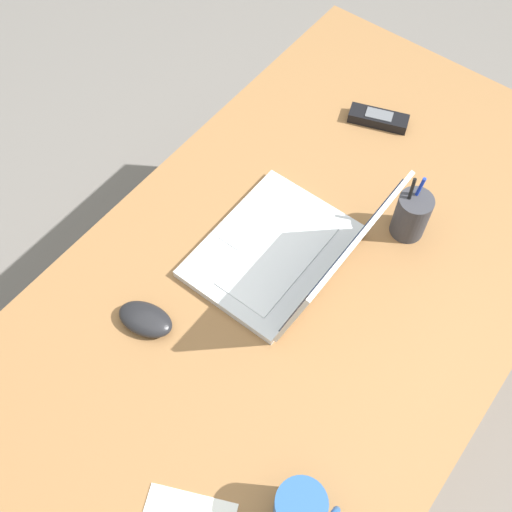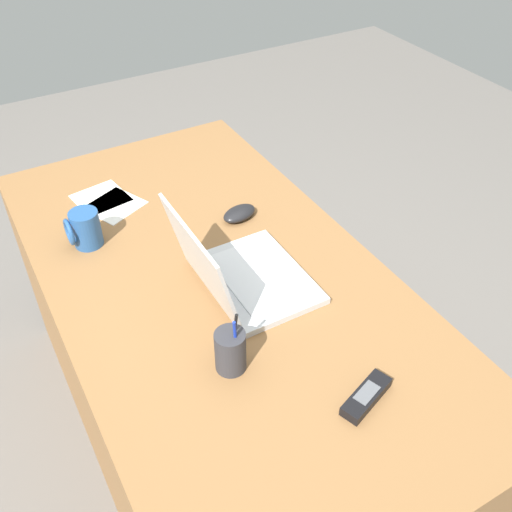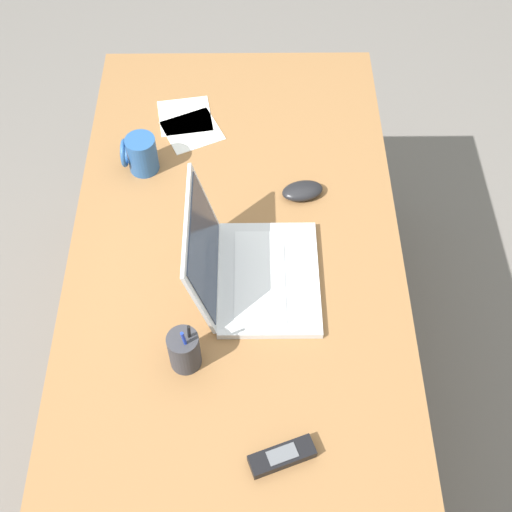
# 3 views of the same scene
# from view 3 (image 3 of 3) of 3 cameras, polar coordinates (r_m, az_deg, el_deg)

# --- Properties ---
(ground_plane) EXTENTS (6.00, 6.00, 0.00)m
(ground_plane) POSITION_cam_3_polar(r_m,az_deg,el_deg) (2.29, -1.28, -10.80)
(ground_plane) COLOR slate
(desk) EXTENTS (1.57, 0.82, 0.73)m
(desk) POSITION_cam_3_polar(r_m,az_deg,el_deg) (1.97, -1.48, -6.35)
(desk) COLOR olive
(desk) RESTS_ON ground
(laptop) EXTENTS (0.32, 0.30, 0.24)m
(laptop) POSITION_cam_3_polar(r_m,az_deg,el_deg) (1.58, -0.69, -1.06)
(laptop) COLOR silver
(laptop) RESTS_ON desk
(computer_mouse) EXTENTS (0.09, 0.12, 0.03)m
(computer_mouse) POSITION_cam_3_polar(r_m,az_deg,el_deg) (1.77, 3.92, 5.48)
(computer_mouse) COLOR black
(computer_mouse) RESTS_ON desk
(coffee_mug_white) EXTENTS (0.08, 0.09, 0.11)m
(coffee_mug_white) POSITION_cam_3_polar(r_m,az_deg,el_deg) (1.83, -9.66, 8.43)
(coffee_mug_white) COLOR #26518C
(coffee_mug_white) RESTS_ON desk
(cordless_phone) EXTENTS (0.09, 0.14, 0.03)m
(cordless_phone) POSITION_cam_3_polar(r_m,az_deg,el_deg) (1.42, 2.20, -16.45)
(cordless_phone) COLOR black
(cordless_phone) RESTS_ON desk
(pen_holder) EXTENTS (0.07, 0.07, 0.15)m
(pen_holder) POSITION_cam_3_polar(r_m,az_deg,el_deg) (1.47, -6.03, -7.87)
(pen_holder) COLOR #333338
(pen_holder) RESTS_ON desk
(paper_note_near_laptop) EXTENTS (0.17, 0.17, 0.00)m
(paper_note_near_laptop) POSITION_cam_3_polar(r_m,az_deg,el_deg) (2.00, -5.99, 11.60)
(paper_note_near_laptop) COLOR white
(paper_note_near_laptop) RESTS_ON desk
(paper_note_left) EXTENTS (0.19, 0.19, 0.00)m
(paper_note_left) POSITION_cam_3_polar(r_m,az_deg,el_deg) (1.95, -5.39, 10.43)
(paper_note_left) COLOR white
(paper_note_left) RESTS_ON desk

